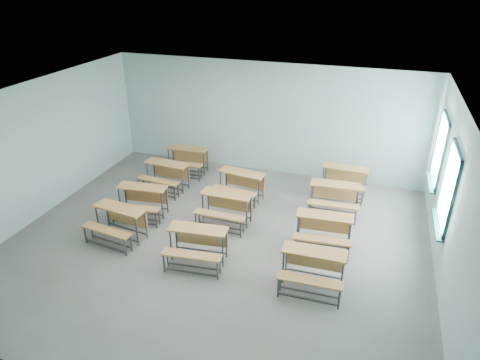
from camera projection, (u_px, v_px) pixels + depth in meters
The scene contains 12 objects.
room at pixel (219, 177), 8.75m from camera, with size 9.04×8.04×3.24m.
desk_unit_r0c0 at pixel (118, 219), 9.38m from camera, with size 1.29×0.95×0.75m.
desk_unit_r0c1 at pixel (197, 241), 8.62m from camera, with size 1.27×0.92×0.75m.
desk_unit_r0c2 at pixel (313, 265), 7.93m from camera, with size 1.22×0.83×0.75m.
desk_unit_r1c0 at pixel (141, 197), 10.27m from camera, with size 1.28×0.93×0.75m.
desk_unit_r1c1 at pixel (225, 205), 9.95m from camera, with size 1.21×0.82×0.75m.
desk_unit_r1c2 at pixel (324, 227), 9.08m from camera, with size 1.25×0.88×0.75m.
desk_unit_r2c0 at pixel (165, 173), 11.52m from camera, with size 1.26×0.90×0.75m.
desk_unit_r2c1 at pixel (240, 182), 11.00m from camera, with size 1.29×0.96×0.75m.
desk_unit_r2c2 at pixel (334, 195), 10.40m from camera, with size 1.23×0.86×0.75m.
desk_unit_r3c0 at pixel (187, 157), 12.48m from camera, with size 1.23×0.86×0.75m.
desk_unit_r3c2 at pixel (344, 177), 11.27m from camera, with size 1.24×0.87×0.75m.
Camera 1 is at (2.96, -7.30, 5.44)m, focal length 32.00 mm.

